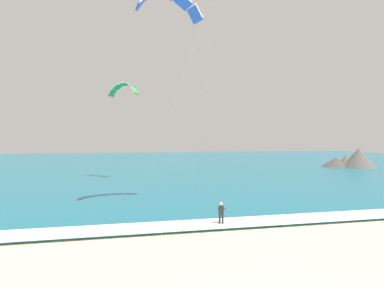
# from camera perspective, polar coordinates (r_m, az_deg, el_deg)

# --- Properties ---
(sea) EXTENTS (200.00, 120.00, 0.20)m
(sea) POSITION_cam_1_polar(r_m,az_deg,el_deg) (80.41, -8.90, -3.31)
(sea) COLOR #146075
(sea) RESTS_ON ground
(surf_foam) EXTENTS (200.00, 2.56, 0.04)m
(surf_foam) POSITION_cam_1_polar(r_m,az_deg,el_deg) (22.45, 1.69, -13.88)
(surf_foam) COLOR white
(surf_foam) RESTS_ON sea
(surfboard) EXTENTS (0.91, 1.46, 0.09)m
(surfboard) POSITION_cam_1_polar(r_m,az_deg,el_deg) (22.67, 5.13, -14.24)
(surfboard) COLOR #239EC6
(surfboard) RESTS_ON ground
(kitesurfer) EXTENTS (0.64, 0.64, 1.69)m
(kitesurfer) POSITION_cam_1_polar(r_m,az_deg,el_deg) (22.47, 5.13, -11.98)
(kitesurfer) COLOR #232328
(kitesurfer) RESTS_ON ground
(kite_primary) EXTENTS (6.08, 7.69, 17.35)m
(kite_primary) POSITION_cam_1_polar(r_m,az_deg,el_deg) (30.04, -3.98, 23.65)
(kite_primary) COLOR blue
(kite_distant) EXTENTS (4.40, 4.29, 1.89)m
(kite_distant) POSITION_cam_1_polar(r_m,az_deg,el_deg) (48.30, -11.89, 9.59)
(kite_distant) COLOR green
(headland_right) EXTENTS (10.06, 9.42, 4.11)m
(headland_right) POSITION_cam_1_polar(r_m,az_deg,el_deg) (73.73, 26.19, -2.61)
(headland_right) COLOR #47423D
(headland_right) RESTS_ON ground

